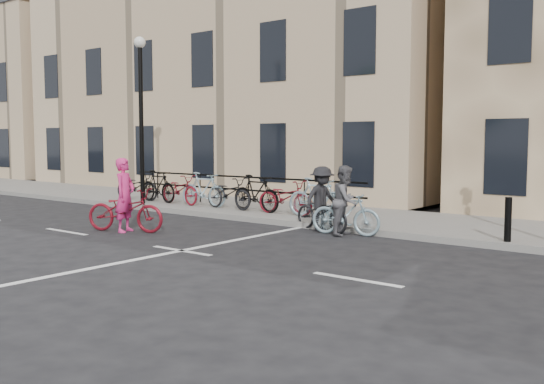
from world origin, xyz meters
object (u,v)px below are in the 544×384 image
Objects in this scene: cyclist_pink at (125,206)px; cyclist_grey at (346,207)px; lamp_post at (141,99)px; cyclist_dark at (322,206)px.

cyclist_grey is (4.41, 2.82, 0.04)m from cyclist_pink.
cyclist_pink is at bearing 111.93° from cyclist_grey.
cyclist_pink is (3.60, -3.51, -2.88)m from lamp_post.
lamp_post is 3.05× the size of cyclist_grey.
cyclist_dark is (-0.77, 0.18, -0.04)m from cyclist_grey.
lamp_post is 2.51× the size of cyclist_pink.
cyclist_grey reaches higher than cyclist_dark.
lamp_post is at bearing 74.42° from cyclist_grey.
cyclist_grey is 0.80m from cyclist_dark.
cyclist_dark is at bearing -71.85° from cyclist_pink.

